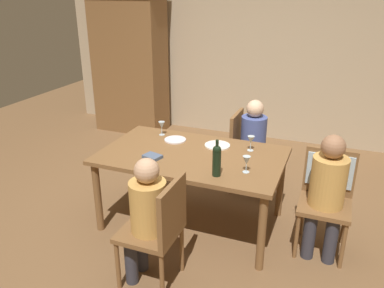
# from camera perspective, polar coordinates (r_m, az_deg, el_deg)

# --- Properties ---
(ground_plane) EXTENTS (10.00, 10.00, 0.00)m
(ground_plane) POSITION_cam_1_polar(r_m,az_deg,el_deg) (4.05, 0.00, -11.31)
(ground_plane) COLOR brown
(rear_room_partition) EXTENTS (6.40, 0.12, 2.70)m
(rear_room_partition) POSITION_cam_1_polar(r_m,az_deg,el_deg) (6.06, 9.75, 13.47)
(rear_room_partition) COLOR tan
(rear_room_partition) RESTS_ON ground_plane
(armoire_cabinet) EXTENTS (1.18, 0.62, 2.18)m
(armoire_cabinet) POSITION_cam_1_polar(r_m,az_deg,el_deg) (6.40, -9.13, 11.65)
(armoire_cabinet) COLOR brown
(armoire_cabinet) RESTS_ON ground_plane
(dining_table) EXTENTS (1.73, 1.05, 0.76)m
(dining_table) POSITION_cam_1_polar(r_m,az_deg,el_deg) (3.72, 0.00, -2.59)
(dining_table) COLOR brown
(dining_table) RESTS_ON ground_plane
(chair_far_right) EXTENTS (0.44, 0.44, 0.92)m
(chair_far_right) POSITION_cam_1_polar(r_m,az_deg,el_deg) (4.49, 7.84, -0.32)
(chair_far_right) COLOR brown
(chair_far_right) RESTS_ON ground_plane
(chair_near) EXTENTS (0.44, 0.44, 0.92)m
(chair_near) POSITION_cam_1_polar(r_m,az_deg,el_deg) (3.04, -4.82, -11.95)
(chair_near) COLOR brown
(chair_near) RESTS_ON ground_plane
(chair_right_end) EXTENTS (0.44, 0.46, 0.92)m
(chair_right_end) POSITION_cam_1_polar(r_m,az_deg,el_deg) (3.66, 19.31, -5.85)
(chair_right_end) COLOR brown
(chair_right_end) RESTS_ON ground_plane
(person_woman_host) EXTENTS (0.33, 0.29, 1.09)m
(person_woman_host) POSITION_cam_1_polar(r_m,az_deg,el_deg) (4.43, 9.31, 0.69)
(person_woman_host) COLOR #33333D
(person_woman_host) RESTS_ON ground_plane
(person_man_bearded) EXTENTS (0.33, 0.28, 1.08)m
(person_man_bearded) POSITION_cam_1_polar(r_m,az_deg,el_deg) (3.03, -6.83, -9.92)
(person_man_bearded) COLOR #33333D
(person_man_bearded) RESTS_ON ground_plane
(person_man_guest) EXTENTS (0.30, 0.34, 1.12)m
(person_man_guest) POSITION_cam_1_polar(r_m,az_deg,el_deg) (3.50, 19.27, -6.15)
(person_man_guest) COLOR #33333D
(person_man_guest) RESTS_ON ground_plane
(wine_bottle_tall_green) EXTENTS (0.07, 0.07, 0.32)m
(wine_bottle_tall_green) POSITION_cam_1_polar(r_m,az_deg,el_deg) (3.22, 3.66, -2.31)
(wine_bottle_tall_green) COLOR black
(wine_bottle_tall_green) RESTS_ON dining_table
(wine_glass_near_left) EXTENTS (0.07, 0.07, 0.15)m
(wine_glass_near_left) POSITION_cam_1_polar(r_m,az_deg,el_deg) (4.13, -4.49, 2.73)
(wine_glass_near_left) COLOR silver
(wine_glass_near_left) RESTS_ON dining_table
(wine_glass_centre) EXTENTS (0.07, 0.07, 0.15)m
(wine_glass_centre) POSITION_cam_1_polar(r_m,az_deg,el_deg) (3.76, 8.66, 0.54)
(wine_glass_centre) COLOR silver
(wine_glass_centre) RESTS_ON dining_table
(wine_glass_near_right) EXTENTS (0.07, 0.07, 0.15)m
(wine_glass_near_right) POSITION_cam_1_polar(r_m,az_deg,el_deg) (3.32, 8.03, -2.48)
(wine_glass_near_right) COLOR silver
(wine_glass_near_right) RESTS_ON dining_table
(dinner_plate_host) EXTENTS (0.22, 0.22, 0.01)m
(dinner_plate_host) POSITION_cam_1_polar(r_m,az_deg,el_deg) (4.01, -2.49, 0.62)
(dinner_plate_host) COLOR white
(dinner_plate_host) RESTS_ON dining_table
(dinner_plate_guest_left) EXTENTS (0.25, 0.25, 0.01)m
(dinner_plate_guest_left) POSITION_cam_1_polar(r_m,az_deg,el_deg) (3.87, 3.75, -0.20)
(dinner_plate_guest_left) COLOR white
(dinner_plate_guest_left) RESTS_ON dining_table
(folded_napkin) EXTENTS (0.19, 0.16, 0.03)m
(folded_napkin) POSITION_cam_1_polar(r_m,az_deg,el_deg) (3.61, -5.84, -1.85)
(folded_napkin) COLOR #4C5B75
(folded_napkin) RESTS_ON dining_table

